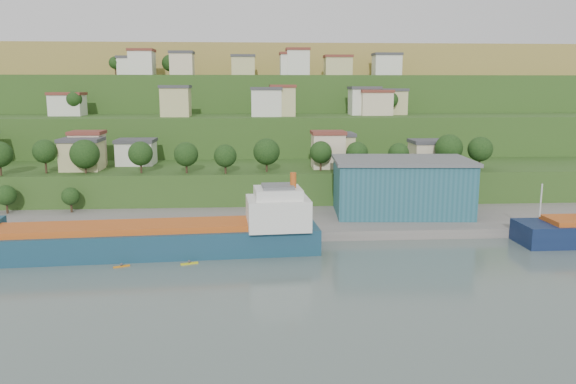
{
  "coord_description": "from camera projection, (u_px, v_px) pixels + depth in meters",
  "views": [
    {
      "loc": [
        7.46,
        -94.66,
        30.92
      ],
      "look_at": [
        14.47,
        15.0,
        10.33
      ],
      "focal_mm": 35.0,
      "sensor_mm": 36.0,
      "label": 1
    }
  ],
  "objects": [
    {
      "name": "ground",
      "position": [
        211.0,
        267.0,
        98.08
      ],
      "size": [
        500.0,
        500.0,
        0.0
      ],
      "primitive_type": "plane",
      "color": "#485851",
      "rests_on": "ground"
    },
    {
      "name": "quay",
      "position": [
        309.0,
        226.0,
        126.8
      ],
      "size": [
        220.0,
        26.0,
        4.0
      ],
      "primitive_type": "cube",
      "color": "slate",
      "rests_on": "ground"
    },
    {
      "name": "hillside",
      "position": [
        236.0,
        154.0,
        263.54
      ],
      "size": [
        360.0,
        210.57,
        96.0
      ],
      "color": "#284719",
      "rests_on": "ground"
    },
    {
      "name": "cargo_ship_near",
      "position": [
        152.0,
        240.0,
        104.78
      ],
      "size": [
        67.59,
        15.05,
        17.22
      ],
      "rotation": [
        0.0,
        0.0,
        0.07
      ],
      "color": "#143E4E",
      "rests_on": "ground"
    },
    {
      "name": "warehouse",
      "position": [
        401.0,
        186.0,
        129.55
      ],
      "size": [
        32.22,
        21.07,
        12.8
      ],
      "rotation": [
        0.0,
        0.0,
        -0.07
      ],
      "color": "#205360",
      "rests_on": "quay"
    },
    {
      "name": "kayak_orange",
      "position": [
        122.0,
        266.0,
        97.95
      ],
      "size": [
        2.8,
        1.6,
        0.71
      ],
      "rotation": [
        0.0,
        0.0,
        0.41
      ],
      "color": "orange",
      "rests_on": "ground"
    },
    {
      "name": "kayak_yellow",
      "position": [
        189.0,
        263.0,
        99.5
      ],
      "size": [
        3.12,
        1.55,
        0.78
      ],
      "rotation": [
        0.0,
        0.0,
        0.34
      ],
      "color": "gold",
      "rests_on": "ground"
    }
  ]
}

